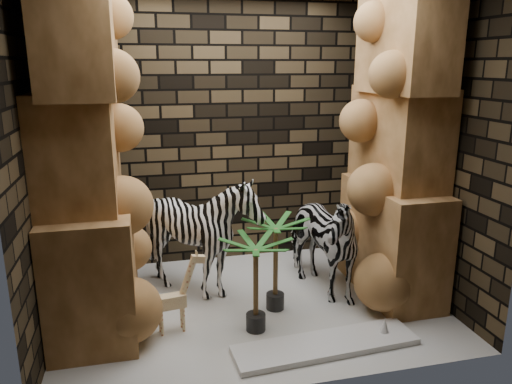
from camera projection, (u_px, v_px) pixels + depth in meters
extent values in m
plane|color=beige|center=(252.00, 305.00, 4.65)|extent=(3.50, 3.50, 0.00)
plane|color=black|center=(227.00, 132.00, 5.44)|extent=(3.50, 0.00, 3.50)
plane|color=black|center=(296.00, 184.00, 3.09)|extent=(3.50, 0.00, 3.50)
plane|color=black|center=(38.00, 159.00, 3.87)|extent=(0.00, 3.00, 3.00)
plane|color=black|center=(430.00, 143.00, 4.65)|extent=(0.00, 3.00, 3.00)
imported|color=white|center=(317.00, 231.00, 4.78)|extent=(0.83, 1.20, 1.29)
imported|color=white|center=(201.00, 241.00, 4.73)|extent=(1.06, 1.29, 1.13)
cube|color=white|center=(326.00, 345.00, 3.95)|extent=(1.55, 0.47, 0.05)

